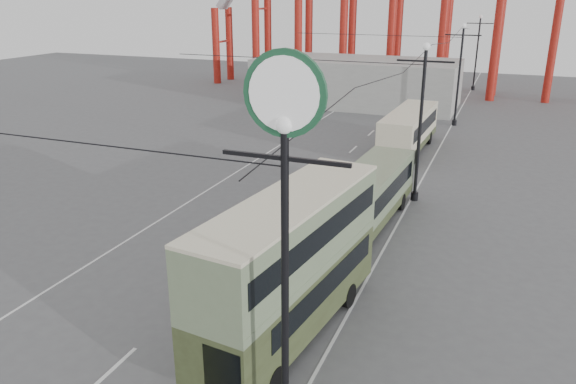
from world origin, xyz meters
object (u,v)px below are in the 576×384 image
at_px(single_decker_cream, 409,129).
at_px(single_decker_green, 367,196).
at_px(double_decker_bus, 290,261).
at_px(pedestrian, 262,227).
at_px(lamp_post_near, 285,176).

bearing_deg(single_decker_cream, single_decker_green, -85.44).
xyz_separation_m(double_decker_bus, pedestrian, (-4.31, 7.03, -2.20)).
bearing_deg(lamp_post_near, pedestrian, 116.98).
bearing_deg(double_decker_bus, lamp_post_near, -63.02).
bearing_deg(single_decker_cream, pedestrian, -98.32).
height_order(double_decker_bus, single_decker_cream, double_decker_bus).
distance_m(single_decker_cream, pedestrian, 20.45).
bearing_deg(single_decker_green, single_decker_cream, 95.76).
xyz_separation_m(double_decker_bus, single_decker_cream, (-0.64, 27.13, -1.19)).
xyz_separation_m(double_decker_bus, single_decker_green, (0.08, 10.87, -1.27)).
distance_m(double_decker_bus, single_decker_green, 10.95).
distance_m(single_decker_green, pedestrian, 5.90).
distance_m(single_decker_green, single_decker_cream, 16.27).
distance_m(lamp_post_near, double_decker_bus, 7.22).
bearing_deg(pedestrian, lamp_post_near, 102.22).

